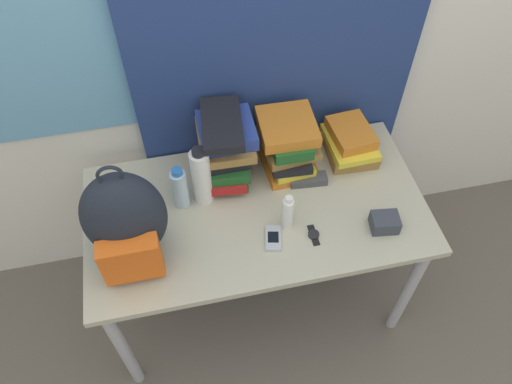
% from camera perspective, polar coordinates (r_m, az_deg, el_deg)
% --- Properties ---
extents(ground_plane, '(12.00, 12.00, 0.00)m').
position_cam_1_polar(ground_plane, '(2.46, 1.83, -18.71)').
color(ground_plane, '#665B51').
extents(wall_back, '(6.00, 0.06, 2.50)m').
position_cam_1_polar(wall_back, '(1.92, -3.05, 17.86)').
color(wall_back, silver).
rests_on(wall_back, ground_plane).
extents(curtain_blue, '(1.14, 0.04, 2.50)m').
position_cam_1_polar(curtain_blue, '(1.91, 2.59, 17.57)').
color(curtain_blue, navy).
rests_on(curtain_blue, ground_plane).
extents(desk, '(1.34, 0.71, 0.74)m').
position_cam_1_polar(desk, '(2.04, 0.00, -3.29)').
color(desk, '#B7B299').
rests_on(desk, ground_plane).
extents(backpack, '(0.29, 0.26, 0.46)m').
position_cam_1_polar(backpack, '(1.75, -14.72, -3.20)').
color(backpack, '#1E232D').
rests_on(backpack, desk).
extents(book_stack_left, '(0.22, 0.30, 0.30)m').
position_cam_1_polar(book_stack_left, '(1.97, -3.51, 5.13)').
color(book_stack_left, '#1E5623').
rests_on(book_stack_left, desk).
extents(book_stack_center, '(0.24, 0.28, 0.24)m').
position_cam_1_polar(book_stack_center, '(2.03, 3.60, 5.58)').
color(book_stack_center, orange).
rests_on(book_stack_center, desk).
extents(book_stack_right, '(0.21, 0.25, 0.14)m').
position_cam_1_polar(book_stack_right, '(2.14, 10.74, 5.56)').
color(book_stack_right, olive).
rests_on(book_stack_right, desk).
extents(water_bottle, '(0.06, 0.06, 0.20)m').
position_cam_1_polar(water_bottle, '(1.93, -8.68, 0.44)').
color(water_bottle, silver).
rests_on(water_bottle, desk).
extents(sports_bottle, '(0.07, 0.07, 0.28)m').
position_cam_1_polar(sports_bottle, '(1.90, -6.25, 1.76)').
color(sports_bottle, white).
rests_on(sports_bottle, desk).
extents(sunscreen_bottle, '(0.04, 0.04, 0.17)m').
position_cam_1_polar(sunscreen_bottle, '(1.86, 3.65, -2.37)').
color(sunscreen_bottle, white).
rests_on(sunscreen_bottle, desk).
extents(cell_phone, '(0.08, 0.12, 0.02)m').
position_cam_1_polar(cell_phone, '(1.88, 1.98, -5.31)').
color(cell_phone, '#B7BCC6').
rests_on(cell_phone, desk).
extents(sunglasses_case, '(0.15, 0.07, 0.04)m').
position_cam_1_polar(sunglasses_case, '(2.04, 6.02, 1.41)').
color(sunglasses_case, '#47474C').
rests_on(sunglasses_case, desk).
extents(camera_pouch, '(0.11, 0.10, 0.06)m').
position_cam_1_polar(camera_pouch, '(1.95, 14.50, -3.38)').
color(camera_pouch, '#383D47').
rests_on(camera_pouch, desk).
extents(wristwatch, '(0.04, 0.09, 0.01)m').
position_cam_1_polar(wristwatch, '(1.90, 6.60, -4.88)').
color(wristwatch, black).
rests_on(wristwatch, desk).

